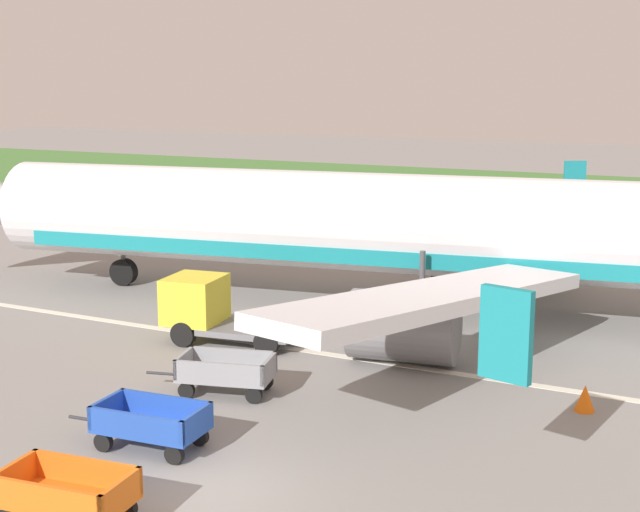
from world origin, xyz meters
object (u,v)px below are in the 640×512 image
Objects in this scene: baggage_cart_third_in_row at (226,372)px; traffic_cone_near_plane at (585,398)px; airplane at (396,226)px; baggage_cart_second_in_row at (151,423)px; service_truck_beside_carts at (209,308)px; baggage_cart_nearest at (66,494)px.

traffic_cone_near_plane is at bearing 19.05° from baggage_cart_third_in_row.
baggage_cart_second_in_row is at bearing -89.53° from airplane.
traffic_cone_near_plane is at bearing 39.66° from baggage_cart_second_in_row.
service_truck_beside_carts is at bearing 115.23° from baggage_cart_second_in_row.
baggage_cart_second_in_row is 5.17× the size of traffic_cone_near_plane.
baggage_cart_second_in_row is (-0.81, 3.66, 0.00)m from baggage_cart_nearest.
baggage_cart_second_in_row is at bearing -82.88° from baggage_cart_third_in_row.
baggage_cart_second_in_row is (0.12, -15.02, -2.45)m from airplane.
service_truck_beside_carts is 6.61× the size of traffic_cone_near_plane.
baggage_cart_second_in_row is 10.99m from traffic_cone_near_plane.
airplane reaches higher than traffic_cone_near_plane.
traffic_cone_near_plane is (8.95, 3.09, -0.25)m from baggage_cart_third_in_row.
baggage_cart_nearest is at bearing -77.57° from baggage_cart_second_in_row.
service_truck_beside_carts reaches higher than baggage_cart_third_in_row.
baggage_cart_third_in_row is (-0.49, 3.92, 0.00)m from baggage_cart_second_in_row.
service_truck_beside_carts is at bearing 128.84° from baggage_cart_third_in_row.
airplane is 8.17× the size of service_truck_beside_carts.
traffic_cone_near_plane is (8.46, 7.01, -0.25)m from baggage_cart_second_in_row.
baggage_cart_second_in_row is 8.84m from service_truck_beside_carts.
baggage_cart_third_in_row is at bearing 99.70° from baggage_cart_nearest.
baggage_cart_third_in_row is at bearing -91.89° from airplane.
service_truck_beside_carts is at bearing 111.42° from baggage_cart_nearest.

